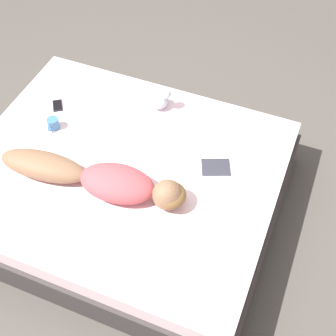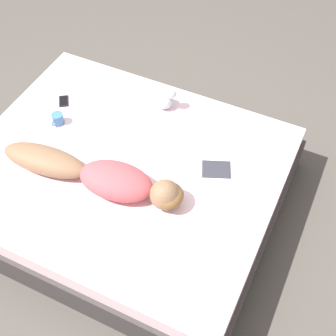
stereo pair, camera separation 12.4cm
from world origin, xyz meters
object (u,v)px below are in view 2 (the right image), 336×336
Objects in this scene: person at (100,176)px; open_magazine at (216,157)px; coffee_mug at (58,119)px; cell_phone at (64,101)px.

open_magazine is at bearing 127.04° from person.
person reaches higher than open_magazine.
open_magazine is at bearing 99.16° from coffee_mug.
open_magazine is at bearing 144.64° from cell_phone.
person is 0.72m from coffee_mug.
cell_phone is at bearing -113.26° from open_magazine.
open_magazine is 4.66× the size of coffee_mug.
coffee_mug is at bearing -126.56° from person.
person reaches higher than coffee_mug.
person is 0.87m from open_magazine.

